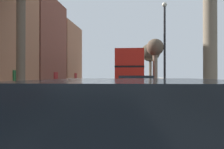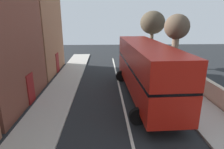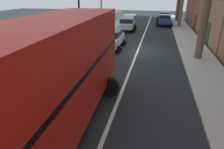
% 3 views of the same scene
% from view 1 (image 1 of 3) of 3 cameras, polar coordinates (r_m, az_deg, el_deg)
% --- Properties ---
extents(ground_plane, '(84.00, 84.00, 0.00)m').
position_cam_1_polar(ground_plane, '(12.13, -5.71, -8.28)').
color(ground_plane, black).
extents(road_centre_line, '(0.16, 54.00, 0.01)m').
position_cam_1_polar(road_centre_line, '(12.13, -5.71, -8.26)').
color(road_centre_line, silver).
rests_on(road_centre_line, ground).
extents(sidewalk_left, '(2.60, 60.00, 0.12)m').
position_cam_1_polar(sidewalk_left, '(14.00, -25.87, -6.94)').
color(sidewalk_left, '#B2ADA3').
rests_on(sidewalk_left, ground).
extents(sidewalk_right, '(2.60, 60.00, 0.12)m').
position_cam_1_polar(sidewalk_right, '(12.09, 17.88, -8.00)').
color(sidewalk_right, '#B2ADA3').
rests_on(sidewalk_right, ground).
extents(boundary_wall_right, '(0.36, 54.00, 1.38)m').
position_cam_1_polar(boundary_wall_right, '(12.42, 24.93, -4.87)').
color(boundary_wall_right, beige).
rests_on(boundary_wall_right, ground).
extents(double_decker_bus, '(3.82, 11.30, 4.06)m').
position_cam_1_polar(double_decker_bus, '(24.42, 4.53, 1.22)').
color(double_decker_bus, red).
rests_on(double_decker_bus, ground).
extents(parked_car_silver_right_0, '(2.64, 4.44, 1.63)m').
position_cam_1_polar(parked_car_silver_right_0, '(2.42, 5.58, -18.02)').
color(parked_car_silver_right_0, '#B7BABF').
rests_on(parked_car_silver_right_0, ground).
extents(parked_car_silver_right_2, '(2.50, 4.19, 1.68)m').
position_cam_1_polar(parked_car_silver_right_2, '(11.77, 6.31, -3.85)').
color(parked_car_silver_right_2, '#B7BABF').
rests_on(parked_car_silver_right_2, ground).
extents(street_tree_right_3, '(2.03, 2.03, 6.00)m').
position_cam_1_polar(street_tree_right_3, '(27.02, 11.06, 6.07)').
color(street_tree_right_3, '#7A6B56').
rests_on(street_tree_right_3, sidewalk_right).
extents(street_tree_right_5, '(2.93, 2.93, 6.50)m').
position_cam_1_polar(street_tree_right_5, '(34.44, 9.85, 5.44)').
color(street_tree_right_5, brown).
rests_on(street_tree_right_5, sidewalk_right).
extents(lamppost_right, '(0.32, 0.32, 6.31)m').
position_cam_1_polar(lamppost_right, '(14.74, 13.42, 7.97)').
color(lamppost_right, black).
rests_on(lamppost_right, sidewalk_right).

